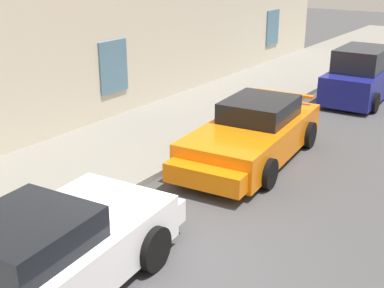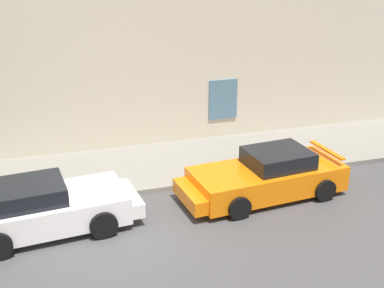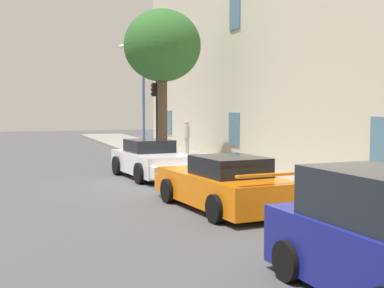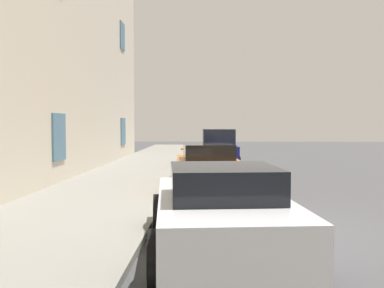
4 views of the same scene
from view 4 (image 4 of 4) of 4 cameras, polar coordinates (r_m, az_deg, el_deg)
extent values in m
plane|color=#444447|center=(8.28, 9.47, -11.33)|extent=(80.00, 80.00, 0.00)
cube|color=gray|center=(8.68, -17.65, -10.29)|extent=(60.00, 3.66, 0.14)
cube|color=slate|center=(13.85, -17.71, 0.92)|extent=(1.10, 0.06, 1.50)
cube|color=slate|center=(23.63, -9.39, 1.71)|extent=(1.10, 0.06, 1.50)
cube|color=slate|center=(24.12, -9.50, 14.35)|extent=(1.10, 0.06, 1.50)
cube|color=white|center=(6.53, 3.88, -10.03)|extent=(4.28, 2.28, 0.74)
cube|color=black|center=(6.12, 4.28, -5.18)|extent=(1.79, 1.66, 0.46)
cube|color=white|center=(8.31, 2.22, -7.91)|extent=(1.40, 1.85, 0.41)
cylinder|color=black|center=(7.77, -4.39, -9.50)|extent=(0.74, 0.31, 0.72)
cylinder|color=black|center=(7.97, 9.46, -9.22)|extent=(0.74, 0.31, 0.72)
cylinder|color=black|center=(5.30, -4.74, -15.36)|extent=(0.74, 0.31, 0.72)
cylinder|color=black|center=(5.59, 15.61, -14.48)|extent=(0.74, 0.31, 0.72)
cube|color=orange|center=(12.77, 2.35, -3.88)|extent=(4.65, 2.29, 0.75)
cube|color=black|center=(13.05, 2.21, -1.03)|extent=(1.93, 1.66, 0.48)
cube|color=orange|center=(10.83, 3.40, -5.57)|extent=(1.51, 1.84, 0.41)
cube|color=orange|center=(14.77, 1.56, -0.67)|extent=(0.31, 1.60, 0.06)
cylinder|color=black|center=(11.56, 7.69, -5.62)|extent=(0.68, 0.30, 0.66)
cylinder|color=black|center=(11.36, -1.66, -5.75)|extent=(0.68, 0.30, 0.66)
cylinder|color=black|center=(14.29, 5.53, -4.02)|extent=(0.68, 0.30, 0.66)
cylinder|color=black|center=(14.12, -2.00, -4.08)|extent=(0.68, 0.30, 0.66)
cube|color=navy|center=(19.29, 3.56, -1.48)|extent=(3.69, 1.73, 0.92)
cube|color=#1E232B|center=(19.25, 3.57, 0.97)|extent=(2.23, 1.49, 0.73)
cylinder|color=black|center=(20.37, 1.11, -2.03)|extent=(0.64, 0.22, 0.63)
cylinder|color=black|center=(20.46, 5.61, -2.02)|extent=(0.64, 0.22, 0.63)
cylinder|color=black|center=(18.20, 1.25, -2.60)|extent=(0.64, 0.22, 0.63)
cylinder|color=black|center=(18.30, 6.28, -2.59)|extent=(0.64, 0.22, 0.63)
camera|label=1|loc=(6.50, 68.26, 24.79)|focal=47.58mm
camera|label=2|loc=(14.97, 65.03, 20.75)|focal=47.72mm
camera|label=3|loc=(25.58, 14.16, 4.11)|focal=49.08mm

